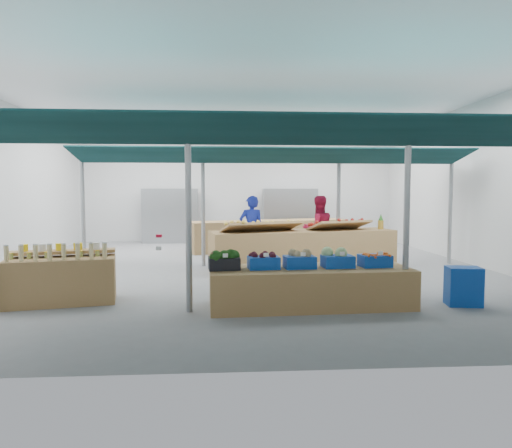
{
  "coord_description": "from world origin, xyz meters",
  "views": [
    {
      "loc": [
        -0.41,
        -11.18,
        1.89
      ],
      "look_at": [
        0.22,
        -1.6,
        1.22
      ],
      "focal_mm": 32.0,
      "sensor_mm": 36.0,
      "label": 1
    }
  ],
  "objects_px": {
    "bottle_shelf": "(62,278)",
    "crate_stack": "(463,286)",
    "vendor_right": "(318,229)",
    "veg_counter": "(310,287)",
    "fruit_counter": "(303,250)",
    "vendor_left": "(251,230)"
  },
  "relations": [
    {
      "from": "bottle_shelf",
      "to": "crate_stack",
      "type": "xyz_separation_m",
      "value": [
        6.77,
        -0.63,
        -0.1
      ]
    },
    {
      "from": "bottle_shelf",
      "to": "vendor_right",
      "type": "distance_m",
      "value": 6.71
    },
    {
      "from": "bottle_shelf",
      "to": "crate_stack",
      "type": "distance_m",
      "value": 6.8
    },
    {
      "from": "crate_stack",
      "to": "vendor_right",
      "type": "distance_m",
      "value": 5.02
    },
    {
      "from": "veg_counter",
      "to": "fruit_counter",
      "type": "height_order",
      "value": "fruit_counter"
    },
    {
      "from": "bottle_shelf",
      "to": "veg_counter",
      "type": "distance_m",
      "value": 4.24
    },
    {
      "from": "vendor_left",
      "to": "fruit_counter",
      "type": "bearing_deg",
      "value": 126.71
    },
    {
      "from": "bottle_shelf",
      "to": "vendor_right",
      "type": "relative_size",
      "value": 1.04
    },
    {
      "from": "fruit_counter",
      "to": "vendor_right",
      "type": "bearing_deg",
      "value": 50.61
    },
    {
      "from": "vendor_left",
      "to": "vendor_right",
      "type": "distance_m",
      "value": 1.8
    },
    {
      "from": "bottle_shelf",
      "to": "vendor_right",
      "type": "bearing_deg",
      "value": 26.29
    },
    {
      "from": "vendor_left",
      "to": "crate_stack",
      "type": "bearing_deg",
      "value": 113.93
    },
    {
      "from": "crate_stack",
      "to": "vendor_right",
      "type": "xyz_separation_m",
      "value": [
        -1.49,
        4.75,
        0.58
      ]
    },
    {
      "from": "crate_stack",
      "to": "vendor_left",
      "type": "xyz_separation_m",
      "value": [
        -3.29,
        4.75,
        0.58
      ]
    },
    {
      "from": "fruit_counter",
      "to": "veg_counter",
      "type": "bearing_deg",
      "value": -108.43
    },
    {
      "from": "fruit_counter",
      "to": "vendor_right",
      "type": "distance_m",
      "value": 1.32
    },
    {
      "from": "veg_counter",
      "to": "crate_stack",
      "type": "xyz_separation_m",
      "value": [
        2.57,
        -0.11,
        0.0
      ]
    },
    {
      "from": "crate_stack",
      "to": "vendor_left",
      "type": "distance_m",
      "value": 5.81
    },
    {
      "from": "fruit_counter",
      "to": "crate_stack",
      "type": "xyz_separation_m",
      "value": [
        2.09,
        -3.65,
        -0.16
      ]
    },
    {
      "from": "veg_counter",
      "to": "vendor_left",
      "type": "height_order",
      "value": "vendor_left"
    },
    {
      "from": "fruit_counter",
      "to": "vendor_right",
      "type": "relative_size",
      "value": 2.5
    },
    {
      "from": "bottle_shelf",
      "to": "vendor_right",
      "type": "height_order",
      "value": "vendor_right"
    }
  ]
}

